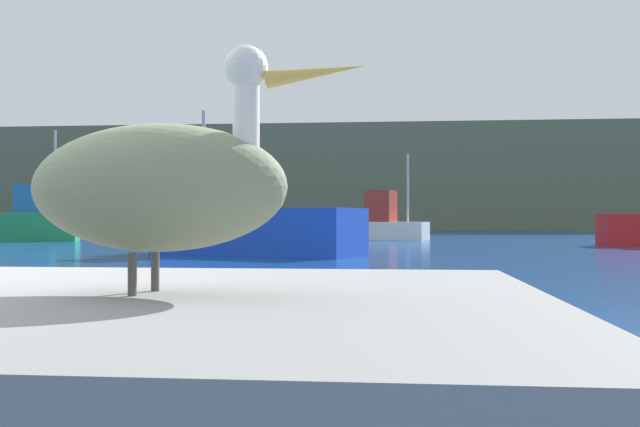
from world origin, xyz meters
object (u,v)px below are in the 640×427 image
Objects in this scene: fishing_boat_green at (23,221)px; fishing_boat_blue at (250,223)px; pelican at (160,185)px; fishing_boat_orange at (201,222)px; fishing_boat_white at (382,223)px.

fishing_boat_green is 18.65m from fishing_boat_blue.
fishing_boat_blue is at bearing 108.45° from pelican.
fishing_boat_green is at bearing -120.57° from fishing_boat_orange.
pelican is at bearing -70.99° from fishing_boat_white.
fishing_boat_blue is (-3.62, 20.00, -0.26)m from pelican.
fishing_boat_orange is (6.98, 8.27, -0.07)m from fishing_boat_green.
fishing_boat_green is at bearing -18.49° from fishing_boat_blue.
pelican is 36.76m from fishing_boat_green.
fishing_boat_orange is (-7.13, 20.48, -0.07)m from fishing_boat_blue.
fishing_boat_white is 0.71× the size of fishing_boat_blue.
fishing_boat_white is 0.99× the size of fishing_boat_orange.
fishing_boat_white is 11.99m from fishing_boat_orange.
fishing_boat_blue reaches higher than fishing_boat_white.
fishing_boat_green is at bearing 127.01° from pelican.
fishing_boat_green is 1.14× the size of fishing_boat_white.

